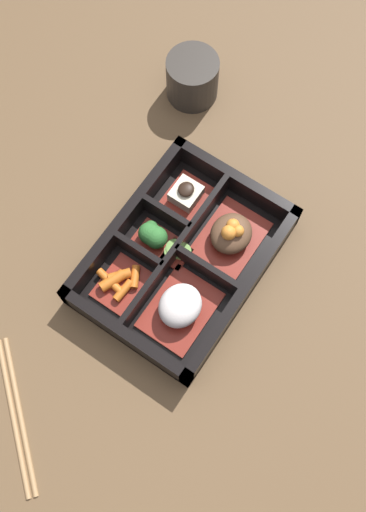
{
  "coord_description": "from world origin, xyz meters",
  "views": [
    {
      "loc": [
        0.23,
        0.15,
        0.79
      ],
      "look_at": [
        0.0,
        0.0,
        0.03
      ],
      "focal_mm": 42.0,
      "sensor_mm": 36.0,
      "label": 1
    }
  ],
  "objects": [
    {
      "name": "bowl_rice",
      "position": [
        0.06,
        0.04,
        0.03
      ],
      "size": [
        0.1,
        0.08,
        0.04
      ],
      "color": "maroon",
      "rests_on": "bento_base"
    },
    {
      "name": "bowl_greens",
      "position": [
        -0.0,
        -0.05,
        0.03
      ],
      "size": [
        0.05,
        0.06,
        0.04
      ],
      "color": "maroon",
      "rests_on": "bento_base"
    },
    {
      "name": "bowl_carrots",
      "position": [
        0.08,
        -0.05,
        0.02
      ],
      "size": [
        0.07,
        0.06,
        0.02
      ],
      "color": "maroon",
      "rests_on": "bento_base"
    },
    {
      "name": "bowl_stew",
      "position": [
        -0.06,
        0.04,
        0.03
      ],
      "size": [
        0.1,
        0.08,
        0.05
      ],
      "color": "maroon",
      "rests_on": "bento_base"
    },
    {
      "name": "tea_cup",
      "position": [
        -0.24,
        -0.15,
        0.04
      ],
      "size": [
        0.08,
        0.08,
        0.07
      ],
      "color": "#2D2823",
      "rests_on": "ground_plane"
    },
    {
      "name": "bowl_pickles",
      "position": [
        -0.0,
        -0.01,
        0.02
      ],
      "size": [
        0.04,
        0.04,
        0.01
      ],
      "color": "maroon",
      "rests_on": "bento_base"
    },
    {
      "name": "bento_base",
      "position": [
        0.0,
        0.0,
        0.01
      ],
      "size": [
        0.28,
        0.21,
        0.01
      ],
      "color": "black",
      "rests_on": "ground_plane"
    },
    {
      "name": "bento_rim",
      "position": [
        -0.0,
        -0.0,
        0.02
      ],
      "size": [
        0.28,
        0.21,
        0.05
      ],
      "color": "black",
      "rests_on": "ground_plane"
    },
    {
      "name": "ground_plane",
      "position": [
        0.0,
        0.0,
        0.0
      ],
      "size": [
        3.0,
        3.0,
        0.0
      ],
      "primitive_type": "plane",
      "color": "brown"
    },
    {
      "name": "bowl_tofu",
      "position": [
        -0.08,
        -0.05,
        0.02
      ],
      "size": [
        0.07,
        0.06,
        0.03
      ],
      "color": "maroon",
      "rests_on": "bento_base"
    },
    {
      "name": "chopsticks",
      "position": [
        0.29,
        -0.06,
        0.0
      ],
      "size": [
        0.14,
        0.17,
        0.01
      ],
      "color": "#A87F51",
      "rests_on": "ground_plane"
    }
  ]
}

